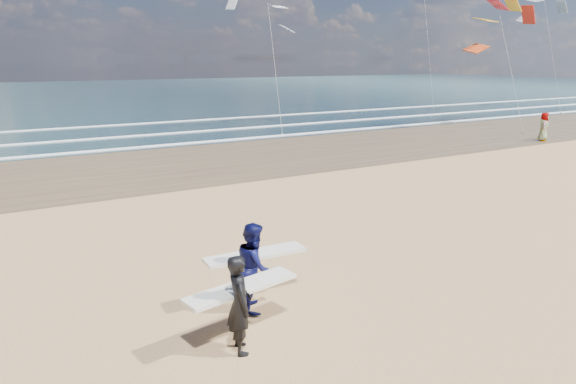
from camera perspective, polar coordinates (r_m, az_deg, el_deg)
wet_sand_strip at (r=34.33m, az=12.84°, el=5.84°), size 220.00×12.00×0.01m
ocean at (r=82.38m, az=-13.79°, el=10.71°), size 220.00×100.00×0.02m
foam_breakers at (r=42.24m, az=3.51°, el=7.82°), size 220.00×11.70×0.05m
surfer_near at (r=9.17m, az=-5.38°, el=-12.05°), size 2.26×1.17×1.80m
surfer_far at (r=10.59m, az=-3.74°, el=-8.15°), size 2.22×1.20×1.85m
beachgoer_0 at (r=36.04m, az=26.55°, el=6.50°), size 1.04×0.96×1.78m
kite_0 at (r=41.05m, az=23.01°, el=14.96°), size 7.08×4.88×10.15m
kite_1 at (r=37.17m, az=-1.69°, el=15.61°), size 5.42×4.70×10.48m
kite_2 at (r=57.05m, az=27.06°, el=15.26°), size 6.63×4.83×12.47m
kite_5 at (r=57.33m, az=15.18°, el=17.19°), size 5.43×4.70×15.13m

